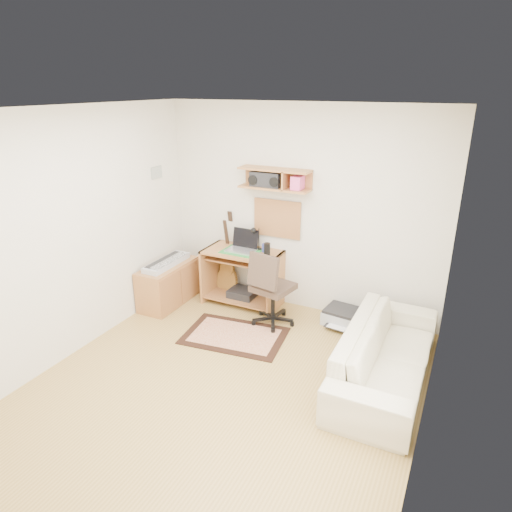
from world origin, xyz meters
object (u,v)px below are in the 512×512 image
at_px(task_chair, 273,287).
at_px(cabinet, 168,284).
at_px(printer, 345,317).
at_px(desk, 243,278).
at_px(sofa, 387,346).

distance_m(task_chair, cabinet, 1.51).
bearing_deg(printer, task_chair, -148.81).
distance_m(desk, sofa, 2.24).
height_order(desk, task_chair, task_chair).
relative_size(desk, sofa, 0.51).
relative_size(cabinet, printer, 1.85).
height_order(task_chair, cabinet, task_chair).
xyz_separation_m(task_chair, printer, (0.81, 0.37, -0.40)).
distance_m(desk, cabinet, 1.00).
distance_m(cabinet, sofa, 3.00).
bearing_deg(task_chair, cabinet, -164.99).
height_order(cabinet, printer, cabinet).
relative_size(task_chair, sofa, 0.49).
distance_m(printer, sofa, 1.18).
bearing_deg(sofa, task_chair, 69.31).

